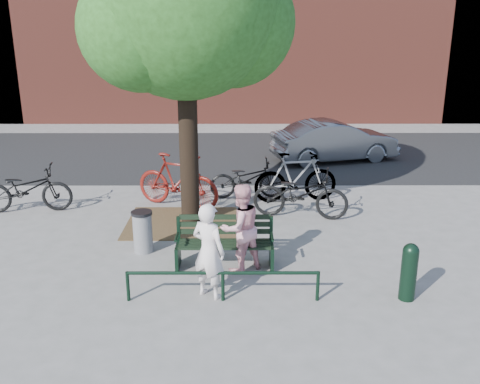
{
  "coord_description": "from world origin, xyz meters",
  "views": [
    {
      "loc": [
        0.25,
        -8.77,
        4.25
      ],
      "look_at": [
        0.28,
        1.0,
        1.1
      ],
      "focal_mm": 40.0,
      "sensor_mm": 36.0,
      "label": 1
    }
  ],
  "objects_px": {
    "bollard": "(409,270)",
    "person_left": "(209,251)",
    "person_right": "(241,228)",
    "litter_bin": "(143,231)",
    "parked_car": "(335,141)",
    "park_bench": "(225,241)",
    "bicycle_c": "(247,179)"
  },
  "relations": [
    {
      "from": "litter_bin",
      "to": "parked_car",
      "type": "relative_size",
      "value": 0.21
    },
    {
      "from": "person_left",
      "to": "parked_car",
      "type": "bearing_deg",
      "value": -80.1
    },
    {
      "from": "person_left",
      "to": "person_right",
      "type": "height_order",
      "value": "person_right"
    },
    {
      "from": "person_left",
      "to": "bicycle_c",
      "type": "distance_m",
      "value": 5.09
    },
    {
      "from": "person_right",
      "to": "parked_car",
      "type": "bearing_deg",
      "value": -141.21
    },
    {
      "from": "person_left",
      "to": "person_right",
      "type": "bearing_deg",
      "value": -85.94
    },
    {
      "from": "park_bench",
      "to": "bollard",
      "type": "bearing_deg",
      "value": -22.86
    },
    {
      "from": "person_left",
      "to": "bollard",
      "type": "bearing_deg",
      "value": -150.19
    },
    {
      "from": "park_bench",
      "to": "person_left",
      "type": "xyz_separation_m",
      "value": [
        -0.22,
        -1.13,
        0.31
      ]
    },
    {
      "from": "person_left",
      "to": "bollard",
      "type": "height_order",
      "value": "person_left"
    },
    {
      "from": "litter_bin",
      "to": "parked_car",
      "type": "distance_m",
      "value": 8.49
    },
    {
      "from": "litter_bin",
      "to": "bicycle_c",
      "type": "relative_size",
      "value": 0.44
    },
    {
      "from": "park_bench",
      "to": "parked_car",
      "type": "distance_m",
      "value": 8.25
    },
    {
      "from": "bollard",
      "to": "bicycle_c",
      "type": "bearing_deg",
      "value": 115.66
    },
    {
      "from": "park_bench",
      "to": "parked_car",
      "type": "bearing_deg",
      "value": 66.66
    },
    {
      "from": "bicycle_c",
      "to": "parked_car",
      "type": "bearing_deg",
      "value": -42.01
    },
    {
      "from": "bollard",
      "to": "litter_bin",
      "type": "bearing_deg",
      "value": 157.73
    },
    {
      "from": "parked_car",
      "to": "person_right",
      "type": "bearing_deg",
      "value": 142.76
    },
    {
      "from": "litter_bin",
      "to": "parked_car",
      "type": "height_order",
      "value": "parked_car"
    },
    {
      "from": "park_bench",
      "to": "litter_bin",
      "type": "bearing_deg",
      "value": 158.82
    },
    {
      "from": "park_bench",
      "to": "bollard",
      "type": "relative_size",
      "value": 1.82
    },
    {
      "from": "park_bench",
      "to": "parked_car",
      "type": "height_order",
      "value": "parked_car"
    },
    {
      "from": "person_right",
      "to": "bollard",
      "type": "relative_size",
      "value": 1.67
    },
    {
      "from": "bicycle_c",
      "to": "parked_car",
      "type": "distance_m",
      "value": 4.62
    },
    {
      "from": "litter_bin",
      "to": "parked_car",
      "type": "bearing_deg",
      "value": 55.15
    },
    {
      "from": "bollard",
      "to": "person_left",
      "type": "bearing_deg",
      "value": 178.05
    },
    {
      "from": "person_left",
      "to": "parked_car",
      "type": "distance_m",
      "value": 9.38
    },
    {
      "from": "person_right",
      "to": "bollard",
      "type": "distance_m",
      "value": 2.87
    },
    {
      "from": "bollard",
      "to": "parked_car",
      "type": "bearing_deg",
      "value": 87.81
    },
    {
      "from": "person_left",
      "to": "parked_car",
      "type": "relative_size",
      "value": 0.4
    },
    {
      "from": "person_left",
      "to": "litter_bin",
      "type": "bearing_deg",
      "value": -20.3
    },
    {
      "from": "bollard",
      "to": "litter_bin",
      "type": "xyz_separation_m",
      "value": [
        -4.51,
        1.85,
        -0.1
      ]
    }
  ]
}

